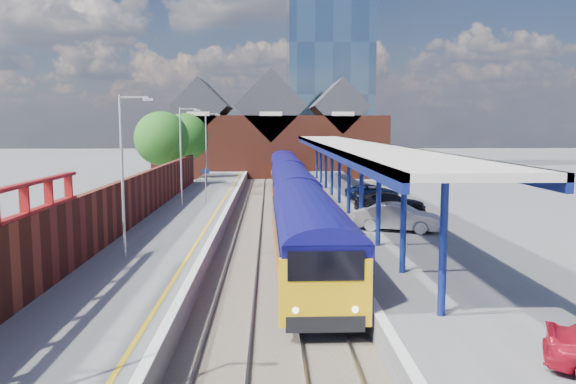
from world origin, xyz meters
The scene contains 22 objects.
ground centered at (0.00, 30.00, 0.00)m, with size 240.00×240.00×0.00m, color #5B5B5E.
ballast_bed centered at (0.00, 20.00, 0.03)m, with size 6.00×76.00×0.06m, color #473D33.
rails centered at (0.00, 20.00, 0.12)m, with size 4.51×76.00×0.14m.
left_platform centered at (-5.50, 20.00, 0.50)m, with size 5.00×76.00×1.00m, color #565659.
right_platform centered at (6.00, 20.00, 0.50)m, with size 6.00×76.00×1.00m, color #565659.
coping_left centered at (-3.15, 20.00, 1.02)m, with size 0.30×76.00×0.05m, color silver.
coping_right centered at (3.15, 20.00, 1.02)m, with size 0.30×76.00×0.05m, color silver.
yellow_line centered at (-3.75, 20.00, 1.01)m, with size 0.14×76.00×0.01m, color yellow.
train centered at (1.49, 30.86, 2.12)m, with size 2.96×65.92×3.45m.
canopy centered at (5.48, 21.95, 5.25)m, with size 4.50×52.00×4.48m.
lamp_post_b centered at (-6.36, 6.00, 4.99)m, with size 1.48×0.18×7.00m.
lamp_post_c centered at (-6.36, 22.00, 4.99)m, with size 1.48×0.18×7.00m.
lamp_post_d centered at (-6.36, 38.00, 4.99)m, with size 1.48×0.18×7.00m.
platform_sign centered at (-5.00, 24.00, 2.69)m, with size 0.55×0.08×2.50m.
brick_wall centered at (-8.10, 13.54, 2.45)m, with size 0.35×50.00×3.86m.
station_building centered at (0.00, 58.00, 5.45)m, with size 30.00×12.12×13.78m.
glass_tower centered at (10.00, 80.00, 20.20)m, with size 14.20×14.20×40.30m.
tree_near centered at (-10.35, 35.91, 5.35)m, with size 5.20×5.20×8.10m.
tree_far centered at (-9.35, 43.91, 5.35)m, with size 5.20×5.20×8.10m.
parked_car_silver centered at (6.82, 11.71, 1.75)m, with size 1.58×4.54×1.50m, color #A3A3A7.
parked_car_dark centered at (7.73, 18.04, 1.68)m, with size 1.91×4.70×1.36m, color black.
parked_car_blue centered at (7.83, 25.05, 1.58)m, with size 1.91×4.15×1.15m, color navy.
Camera 1 is at (-0.16, -18.23, 6.69)m, focal length 35.00 mm.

